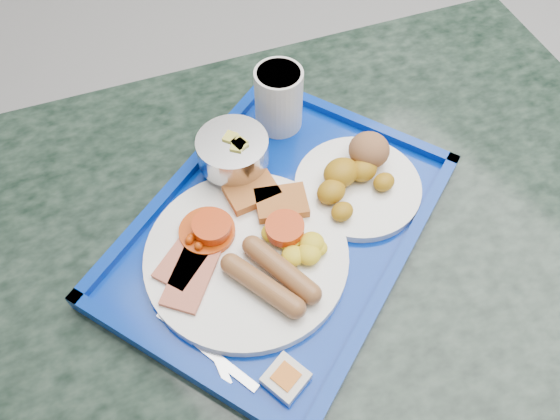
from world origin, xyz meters
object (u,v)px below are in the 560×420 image
tray (280,228)px  bread_plate (357,177)px  juice_cup (279,97)px  fruit_bowl (233,151)px  table (296,284)px  main_plate (251,250)px

tray → bread_plate: size_ratio=3.10×
bread_plate → juice_cup: (-0.01, 0.17, 0.04)m
fruit_bowl → table: bearing=-82.3°
table → main_plate: main_plate is taller
table → juice_cup: bearing=59.6°
main_plate → bread_plate: bread_plate is taller
bread_plate → fruit_bowl: (-0.12, 0.13, 0.03)m
tray → main_plate: (-0.06, -0.01, 0.02)m
fruit_bowl → juice_cup: bearing=17.9°
main_plate → fruit_bowl: fruit_bowl is taller
bread_plate → main_plate: bearing=179.2°
tray → juice_cup: (0.12, 0.16, 0.06)m
main_plate → fruit_bowl: (0.07, 0.13, 0.03)m
bread_plate → fruit_bowl: 0.18m
table → fruit_bowl: 0.28m
table → fruit_bowl: bearing=97.7°
table → bread_plate: bread_plate is taller
main_plate → juice_cup: (0.19, 0.17, 0.04)m
table → main_plate: (-0.09, -0.00, 0.21)m
fruit_bowl → main_plate: bearing=-118.1°
main_plate → table: bearing=1.7°
tray → table: bearing=-20.3°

